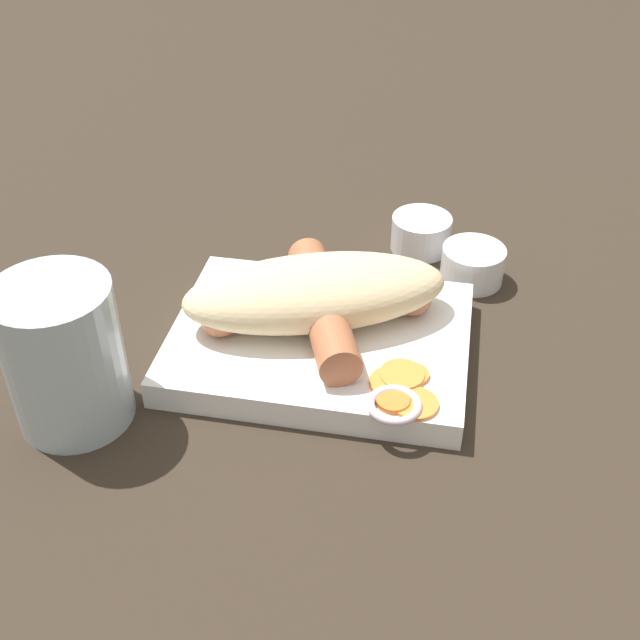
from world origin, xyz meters
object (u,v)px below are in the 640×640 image
(condiment_cup_near, at_px, (472,266))
(drink_glass, at_px, (64,355))
(bread_roll, at_px, (316,292))
(sausage, at_px, (318,306))
(condiment_cup_far, at_px, (421,235))
(food_tray, at_px, (320,342))

(condiment_cup_near, xyz_separation_m, drink_glass, (-0.26, -0.22, 0.04))
(drink_glass, bearing_deg, bread_roll, 37.19)
(bread_roll, bearing_deg, drink_glass, -142.81)
(sausage, bearing_deg, condiment_cup_far, 67.00)
(bread_roll, xyz_separation_m, condiment_cup_near, (0.12, 0.11, -0.03))
(condiment_cup_near, bearing_deg, food_tray, -132.22)
(bread_roll, height_order, sausage, bread_roll)
(bread_roll, xyz_separation_m, condiment_cup_far, (0.07, 0.15, -0.03))
(sausage, relative_size, drink_glass, 1.57)
(sausage, height_order, condiment_cup_far, sausage)
(sausage, distance_m, condiment_cup_near, 0.16)
(drink_glass, bearing_deg, sausage, 35.32)
(sausage, height_order, drink_glass, drink_glass)
(sausage, bearing_deg, drink_glass, -144.68)
(sausage, bearing_deg, food_tray, -69.87)
(food_tray, relative_size, condiment_cup_far, 4.13)
(drink_glass, bearing_deg, food_tray, 32.17)
(food_tray, height_order, condiment_cup_far, condiment_cup_far)
(food_tray, distance_m, bread_roll, 0.04)
(bread_roll, relative_size, condiment_cup_near, 3.99)
(food_tray, relative_size, condiment_cup_near, 4.13)
(food_tray, xyz_separation_m, condiment_cup_near, (0.11, 0.12, 0.00))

